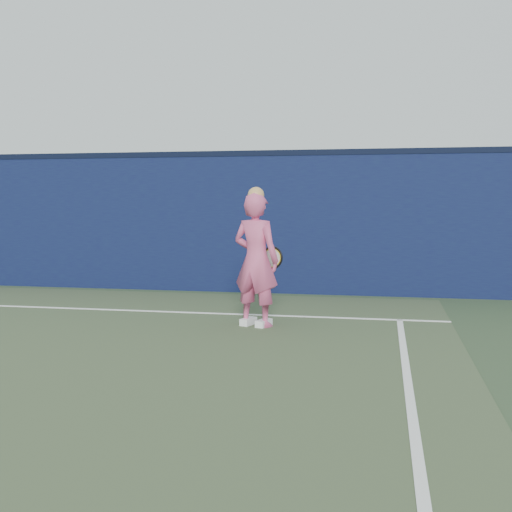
# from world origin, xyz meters

# --- Properties ---
(backstop_wall) EXTENTS (24.00, 0.40, 2.50)m
(backstop_wall) POSITION_xyz_m (0.00, 6.50, 1.25)
(backstop_wall) COLOR #0D1039
(backstop_wall) RESTS_ON ground
(wall_cap) EXTENTS (24.00, 0.42, 0.10)m
(wall_cap) POSITION_xyz_m (0.00, 6.50, 2.55)
(wall_cap) COLOR black
(wall_cap) RESTS_ON backstop_wall
(player) EXTENTS (0.76, 0.61, 1.88)m
(player) POSITION_xyz_m (2.88, 3.22, 0.90)
(player) COLOR #D25180
(player) RESTS_ON ground
(racket) EXTENTS (0.54, 0.34, 0.33)m
(racket) POSITION_xyz_m (3.01, 3.60, 0.89)
(racket) COLOR black
(racket) RESTS_ON ground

